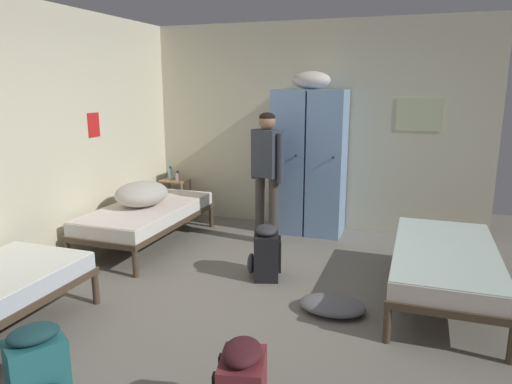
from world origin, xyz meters
name	(u,v)px	position (x,y,z in m)	size (l,w,h in m)	color
ground_plane	(247,300)	(0.00, 0.00, 0.00)	(7.88, 7.88, 0.00)	slate
room_backdrop	(188,133)	(-1.16, 1.20, 1.36)	(4.55, 4.98, 2.71)	beige
locker_bank	(309,159)	(0.05, 2.18, 0.97)	(0.90, 0.55, 2.07)	#7A9ECC
shelf_unit	(175,195)	(-1.91, 2.18, 0.35)	(0.38, 0.30, 0.57)	#99704C
bed_right	(445,260)	(1.66, 0.59, 0.38)	(0.90, 1.90, 0.49)	#473828
bed_left_rear	(147,214)	(-1.66, 1.03, 0.38)	(0.90, 1.90, 0.49)	#473828
bedding_heap	(142,194)	(-1.71, 1.01, 0.64)	(0.59, 0.70, 0.29)	#B7B2A8
person_traveler	(267,166)	(-0.33, 1.60, 0.96)	(0.46, 0.33, 1.59)	#3D3833
water_bottle	(170,173)	(-1.99, 2.20, 0.66)	(0.06, 0.06, 0.19)	#B2DBEA
lotion_bottle	(178,176)	(-1.84, 2.14, 0.63)	(0.06, 0.06, 0.14)	beige
backpack_black	(265,253)	(0.00, 0.54, 0.26)	(0.39, 0.38, 0.55)	black
backpack_teal	(38,372)	(-0.64, -1.80, 0.26)	(0.41, 0.40, 0.55)	#23666B
clothes_pile_grey	(332,305)	(0.77, 0.02, 0.06)	(0.57, 0.41, 0.12)	slate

